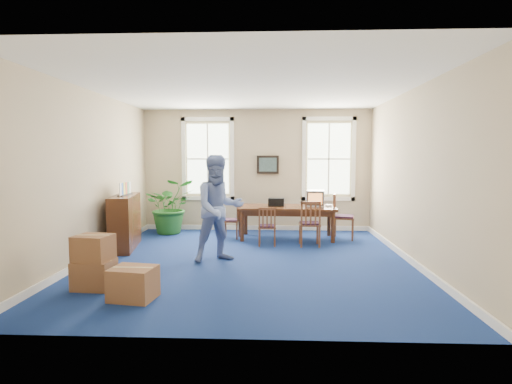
{
  "coord_description": "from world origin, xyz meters",
  "views": [
    {
      "loc": [
        0.45,
        -7.36,
        1.95
      ],
      "look_at": [
        0.1,
        0.6,
        1.25
      ],
      "focal_mm": 28.0,
      "sensor_mm": 36.0,
      "label": 1
    }
  ],
  "objects_px": {
    "credenza": "(125,221)",
    "man": "(219,208)",
    "potted_plant": "(171,206)",
    "chair_near_left": "(267,226)",
    "crt_tv": "(315,198)",
    "conference_table": "(287,222)",
    "cardboard_boxes": "(111,259)"
  },
  "relations": [
    {
      "from": "credenza",
      "to": "man",
      "type": "bearing_deg",
      "value": -34.22
    },
    {
      "from": "potted_plant",
      "to": "credenza",
      "type": "bearing_deg",
      "value": -107.75
    },
    {
      "from": "man",
      "to": "credenza",
      "type": "xyz_separation_m",
      "value": [
        -2.16,
        0.97,
        -0.4
      ]
    },
    {
      "from": "chair_near_left",
      "to": "man",
      "type": "xyz_separation_m",
      "value": [
        -0.88,
        -1.35,
        0.56
      ]
    },
    {
      "from": "potted_plant",
      "to": "crt_tv",
      "type": "bearing_deg",
      "value": -7.76
    },
    {
      "from": "conference_table",
      "to": "potted_plant",
      "type": "relative_size",
      "value": 1.64
    },
    {
      "from": "conference_table",
      "to": "cardboard_boxes",
      "type": "relative_size",
      "value": 1.54
    },
    {
      "from": "potted_plant",
      "to": "cardboard_boxes",
      "type": "relative_size",
      "value": 0.94
    },
    {
      "from": "conference_table",
      "to": "man",
      "type": "distance_m",
      "value": 2.59
    },
    {
      "from": "chair_near_left",
      "to": "potted_plant",
      "type": "relative_size",
      "value": 0.62
    },
    {
      "from": "chair_near_left",
      "to": "cardboard_boxes",
      "type": "distance_m",
      "value": 3.71
    },
    {
      "from": "conference_table",
      "to": "credenza",
      "type": "bearing_deg",
      "value": -159.97
    },
    {
      "from": "conference_table",
      "to": "man",
      "type": "bearing_deg",
      "value": -120.57
    },
    {
      "from": "crt_tv",
      "to": "man",
      "type": "bearing_deg",
      "value": -125.42
    },
    {
      "from": "conference_table",
      "to": "chair_near_left",
      "type": "relative_size",
      "value": 2.64
    },
    {
      "from": "crt_tv",
      "to": "cardboard_boxes",
      "type": "distance_m",
      "value": 5.12
    },
    {
      "from": "crt_tv",
      "to": "chair_near_left",
      "type": "bearing_deg",
      "value": -136.58
    },
    {
      "from": "conference_table",
      "to": "chair_near_left",
      "type": "bearing_deg",
      "value": -119.21
    },
    {
      "from": "potted_plant",
      "to": "conference_table",
      "type": "bearing_deg",
      "value": -10.47
    },
    {
      "from": "crt_tv",
      "to": "cardboard_boxes",
      "type": "xyz_separation_m",
      "value": [
        -3.45,
        -3.74,
        -0.55
      ]
    },
    {
      "from": "credenza",
      "to": "potted_plant",
      "type": "relative_size",
      "value": 1.08
    },
    {
      "from": "potted_plant",
      "to": "chair_near_left",
      "type": "bearing_deg",
      "value": -27.97
    },
    {
      "from": "credenza",
      "to": "conference_table",
      "type": "bearing_deg",
      "value": 8.28
    },
    {
      "from": "man",
      "to": "potted_plant",
      "type": "xyz_separation_m",
      "value": [
        -1.61,
        2.67,
        -0.3
      ]
    },
    {
      "from": "man",
      "to": "cardboard_boxes",
      "type": "xyz_separation_m",
      "value": [
        -1.43,
        -1.56,
        -0.57
      ]
    },
    {
      "from": "credenza",
      "to": "potted_plant",
      "type": "bearing_deg",
      "value": 62.25
    },
    {
      "from": "conference_table",
      "to": "crt_tv",
      "type": "relative_size",
      "value": 4.97
    },
    {
      "from": "crt_tv",
      "to": "potted_plant",
      "type": "relative_size",
      "value": 0.33
    },
    {
      "from": "chair_near_left",
      "to": "man",
      "type": "bearing_deg",
      "value": 56.68
    },
    {
      "from": "credenza",
      "to": "cardboard_boxes",
      "type": "distance_m",
      "value": 2.64
    },
    {
      "from": "credenza",
      "to": "cardboard_boxes",
      "type": "bearing_deg",
      "value": -83.94
    },
    {
      "from": "crt_tv",
      "to": "cardboard_boxes",
      "type": "height_order",
      "value": "crt_tv"
    }
  ]
}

